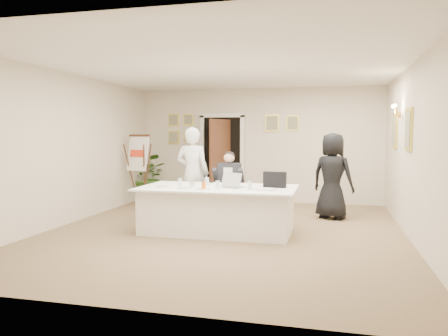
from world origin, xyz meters
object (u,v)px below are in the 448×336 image
standing_man (192,173)px  laptop (233,179)px  conference_table (218,209)px  seated_man (229,186)px  flip_chart (141,174)px  oj_glass (204,186)px  potted_palm (148,176)px  laptop_bag (275,180)px  standing_woman (332,176)px  paper_stack (264,189)px  steel_jug (192,184)px

standing_man → laptop: bearing=135.4°
conference_table → seated_man: (-0.04, 0.98, 0.29)m
laptop → flip_chart: bearing=159.8°
conference_table → oj_glass: bearing=-107.4°
conference_table → potted_palm: 4.21m
conference_table → seated_man: seated_man is taller
laptop_bag → flip_chart: bearing=153.8°
flip_chart → laptop: 3.48m
conference_table → laptop_bag: laptop_bag is taller
conference_table → potted_palm: size_ratio=2.22×
standing_woman → paper_stack: 2.21m
oj_glass → potted_palm: bearing=125.2°
conference_table → steel_jug: bearing=-168.2°
oj_glass → paper_stack: bearing=9.6°
standing_woman → laptop: standing_woman is taller
potted_palm → seated_man: bearing=-40.2°
laptop → steel_jug: 0.71m
potted_palm → paper_stack: 4.96m
conference_table → laptop: bearing=6.2°
conference_table → standing_man: bearing=126.7°
potted_palm → paper_stack: bearing=-44.5°
conference_table → seated_man: bearing=92.1°
seated_man → laptop_bag: bearing=-28.7°
standing_man → potted_palm: standing_man is taller
seated_man → oj_glass: size_ratio=10.48×
standing_man → seated_man: bearing=173.3°
standing_man → paper_stack: size_ratio=5.85×
seated_man → flip_chart: flip_chart is taller
paper_stack → steel_jug: size_ratio=2.82×
paper_stack → oj_glass: (-0.97, -0.16, 0.05)m
standing_man → oj_glass: 1.62m
flip_chart → laptop_bag: 3.98m
standing_man → paper_stack: bearing=141.0°
steel_jug → oj_glass: bearing=-47.1°
flip_chart → steel_jug: (2.01, -2.31, 0.07)m
conference_table → potted_palm: potted_palm is taller
flip_chart → steel_jug: size_ratio=14.85×
seated_man → potted_palm: 3.48m
seated_man → flip_chart: 2.71m
standing_woman → seated_man: bearing=43.7°
paper_stack → seated_man: bearing=125.4°
steel_jug → standing_man: bearing=107.5°
seated_man → steel_jug: (-0.39, -1.07, 0.15)m
standing_woman → laptop_bag: standing_woman is taller
flip_chart → standing_man: standing_man is taller
seated_man → flip_chart: bearing=163.7°
flip_chart → standing_man: bearing=-35.2°
standing_man → flip_chart: bearing=-35.4°
standing_man → paper_stack: standing_man is taller
conference_table → laptop_bag: bearing=9.1°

